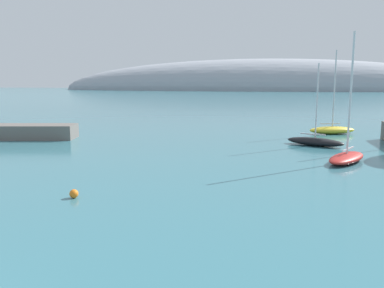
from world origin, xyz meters
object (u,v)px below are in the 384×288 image
Objects in this scene: mooring_buoy_orange at (74,194)px; sailboat_red_near_shore at (347,156)px; sailboat_yellow_mid_mooring at (332,129)px; sailboat_black_outer_mooring at (315,141)px.

sailboat_red_near_shore is at bearing 37.90° from mooring_buoy_orange.
sailboat_yellow_mid_mooring is (1.48, 17.60, 0.06)m from sailboat_red_near_shore.
sailboat_black_outer_mooring is at bearing 54.08° from mooring_buoy_orange.
sailboat_yellow_mid_mooring is at bearing 98.32° from sailboat_black_outer_mooring.
sailboat_red_near_shore is 20.55× the size of mooring_buoy_orange.
mooring_buoy_orange is (-18.45, -30.81, -0.32)m from sailboat_yellow_mid_mooring.
mooring_buoy_orange is at bearing -138.04° from sailboat_yellow_mid_mooring.
mooring_buoy_orange is at bearing -99.84° from sailboat_black_outer_mooring.
sailboat_red_near_shore is 17.66m from sailboat_yellow_mid_mooring.
sailboat_black_outer_mooring is at bearing -124.89° from sailboat_yellow_mid_mooring.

